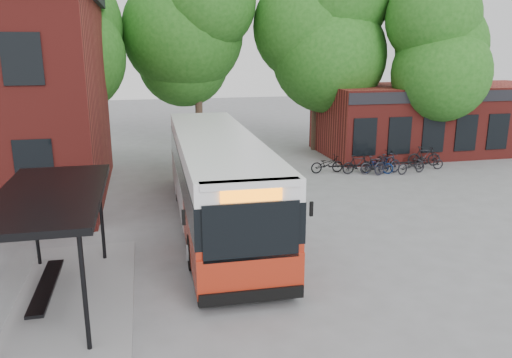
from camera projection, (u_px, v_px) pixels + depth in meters
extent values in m
plane|color=slate|center=(233.00, 269.00, 14.26)|extent=(100.00, 100.00, 0.00)
imported|color=black|center=(327.00, 164.00, 25.14)|extent=(1.72, 0.64, 0.90)
imported|color=black|center=(358.00, 164.00, 24.94)|extent=(1.60, 0.45, 0.96)
imported|color=#041B4F|center=(377.00, 165.00, 25.00)|extent=(1.70, 1.09, 0.84)
imported|color=#25242A|center=(375.00, 165.00, 24.88)|extent=(1.57, 0.46, 0.94)
imported|color=black|center=(382.00, 160.00, 26.05)|extent=(1.83, 1.11, 0.91)
imported|color=#21212C|center=(388.00, 164.00, 24.86)|extent=(1.83, 1.05, 1.06)
imported|color=black|center=(411.00, 165.00, 24.98)|extent=(1.79, 0.96, 0.89)
imported|color=black|center=(424.00, 156.00, 26.64)|extent=(1.80, 0.86, 1.04)
imported|color=black|center=(428.00, 162.00, 25.86)|extent=(1.62, 0.76, 0.82)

